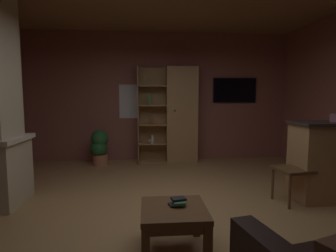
# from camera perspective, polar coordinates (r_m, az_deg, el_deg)

# --- Properties ---
(floor) EXTENTS (5.92, 6.14, 0.02)m
(floor) POSITION_cam_1_polar(r_m,az_deg,el_deg) (3.52, 0.56, -18.15)
(floor) COLOR #A37A4C
(floor) RESTS_ON ground
(wall_back) EXTENTS (6.04, 0.06, 2.89)m
(wall_back) POSITION_cam_1_polar(r_m,az_deg,el_deg) (6.30, -2.01, 6.09)
(wall_back) COLOR #8E544C
(wall_back) RESTS_ON ground
(window_pane_back) EXTENTS (0.78, 0.01, 0.76)m
(window_pane_back) POSITION_cam_1_polar(r_m,az_deg,el_deg) (6.27, -6.56, 5.11)
(window_pane_back) COLOR white
(bookshelf_cabinet) EXTENTS (1.31, 0.41, 2.09)m
(bookshelf_cabinet) POSITION_cam_1_polar(r_m,az_deg,el_deg) (6.08, 2.02, 2.24)
(bookshelf_cabinet) COLOR #A87F51
(bookshelf_cabinet) RESTS_ON ground
(coffee_table) EXTENTS (0.60, 0.61, 0.42)m
(coffee_table) POSITION_cam_1_polar(r_m,az_deg,el_deg) (2.66, 1.22, -18.34)
(coffee_table) COLOR brown
(coffee_table) RESTS_ON ground
(table_book_0) EXTENTS (0.13, 0.12, 0.02)m
(table_book_0) POSITION_cam_1_polar(r_m,az_deg,el_deg) (2.67, 1.44, -16.05)
(table_book_0) COLOR black
(table_book_0) RESTS_ON coffee_table
(table_book_1) EXTENTS (0.11, 0.09, 0.03)m
(table_book_1) POSITION_cam_1_polar(r_m,az_deg,el_deg) (2.64, 2.37, -15.77)
(table_book_1) COLOR #387247
(table_book_1) RESTS_ON coffee_table
(table_book_2) EXTENTS (0.15, 0.12, 0.02)m
(table_book_2) POSITION_cam_1_polar(r_m,az_deg,el_deg) (2.68, 2.20, -14.92)
(table_book_2) COLOR black
(table_book_2) RESTS_ON coffee_table
(dining_chair) EXTENTS (0.48, 0.48, 0.92)m
(dining_chair) POSITION_cam_1_polar(r_m,az_deg,el_deg) (4.13, 25.56, -7.19)
(dining_chair) COLOR brown
(dining_chair) RESTS_ON ground
(potted_floor_plant) EXTENTS (0.38, 0.38, 0.75)m
(potted_floor_plant) POSITION_cam_1_polar(r_m,az_deg,el_deg) (5.99, -14.11, -4.11)
(potted_floor_plant) COLOR #B77051
(potted_floor_plant) RESTS_ON ground
(wall_mounted_tv) EXTENTS (1.00, 0.06, 0.56)m
(wall_mounted_tv) POSITION_cam_1_polar(r_m,az_deg,el_deg) (6.57, 13.67, 7.25)
(wall_mounted_tv) COLOR black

